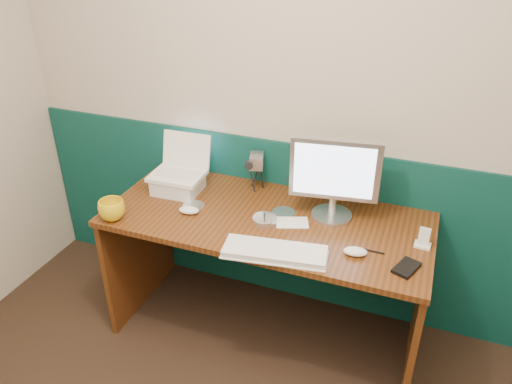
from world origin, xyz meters
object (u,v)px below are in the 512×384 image
at_px(laptop, 176,158).
at_px(keyboard, 275,252).
at_px(desk, 266,277).
at_px(mug, 112,210).
at_px(monitor, 335,179).
at_px(camcorder, 257,171).

distance_m(laptop, keyboard, 0.79).
height_order(desk, laptop, laptop).
relative_size(laptop, mug, 2.14).
relative_size(desk, laptop, 5.81).
height_order(monitor, keyboard, monitor).
bearing_deg(monitor, keyboard, -120.32).
bearing_deg(camcorder, laptop, -172.38).
bearing_deg(camcorder, mug, -152.64).
height_order(laptop, monitor, monitor).
distance_m(keyboard, mug, 0.84).
bearing_deg(mug, laptop, 65.48).
bearing_deg(keyboard, monitor, 59.68).
distance_m(desk, camcorder, 0.56).
bearing_deg(mug, keyboard, 0.03).
height_order(monitor, camcorder, monitor).
bearing_deg(mug, camcorder, 44.54).
relative_size(desk, mug, 12.42).
relative_size(desk, camcorder, 7.69).
distance_m(desk, mug, 0.87).
bearing_deg(laptop, mug, -116.70).
height_order(desk, monitor, monitor).
distance_m(laptop, monitor, 0.83).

